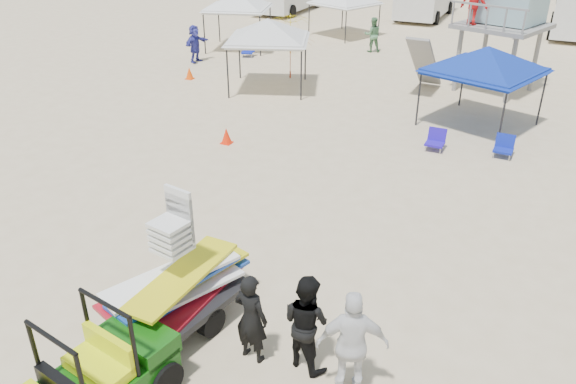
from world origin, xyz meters
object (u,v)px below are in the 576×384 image
at_px(man_left, 251,318).
at_px(canopy_blue, 488,51).
at_px(surf_trailer, 182,278).
at_px(utility_cart, 87,374).

relative_size(man_left, canopy_blue, 0.42).
relative_size(surf_trailer, canopy_blue, 0.69).
relative_size(utility_cart, surf_trailer, 0.93).
height_order(man_left, canopy_blue, canopy_blue).
distance_m(man_left, canopy_blue, 13.04).
bearing_deg(surf_trailer, utility_cart, -90.07).
xyz_separation_m(utility_cart, surf_trailer, (0.00, 2.33, 0.11)).
relative_size(utility_cart, canopy_blue, 0.64).
bearing_deg(man_left, surf_trailer, -4.92).
bearing_deg(canopy_blue, man_left, -97.66).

